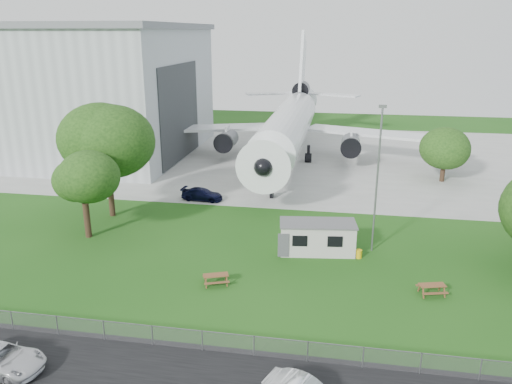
% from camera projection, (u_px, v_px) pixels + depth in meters
% --- Properties ---
extents(ground, '(160.00, 160.00, 0.00)m').
position_uv_depth(ground, '(263.00, 277.00, 37.20)').
color(ground, '#2B611C').
extents(concrete_apron, '(120.00, 46.00, 0.03)m').
position_uv_depth(concrete_apron, '(304.00, 157.00, 72.83)').
color(concrete_apron, '#B7B7B2').
rests_on(concrete_apron, ground).
extents(hangar, '(43.00, 31.00, 18.55)m').
position_uv_depth(hangar, '(50.00, 88.00, 74.25)').
color(hangar, '#B2B7BC').
rests_on(hangar, ground).
extents(airliner, '(46.36, 47.73, 17.69)m').
position_uv_depth(airliner, '(290.00, 123.00, 69.53)').
color(airliner, white).
rests_on(airliner, ground).
extents(site_cabin, '(6.90, 3.47, 2.62)m').
position_uv_depth(site_cabin, '(318.00, 237.00, 41.01)').
color(site_cabin, beige).
rests_on(site_cabin, ground).
extents(picnic_west, '(2.21, 2.04, 0.76)m').
position_uv_depth(picnic_west, '(216.00, 284.00, 36.12)').
color(picnic_west, brown).
rests_on(picnic_west, ground).
extents(picnic_east, '(2.12, 1.91, 0.76)m').
position_uv_depth(picnic_east, '(431.00, 294.00, 34.70)').
color(picnic_east, brown).
rests_on(picnic_east, ground).
extents(fence, '(58.00, 0.04, 1.30)m').
position_uv_depth(fence, '(237.00, 354.00, 28.30)').
color(fence, gray).
rests_on(fence, ground).
extents(lamp_mast, '(0.16, 0.16, 12.00)m').
position_uv_depth(lamp_mast, '(377.00, 182.00, 39.84)').
color(lamp_mast, slate).
rests_on(lamp_mast, ground).
extents(tree_west_big, '(8.70, 8.70, 11.67)m').
position_uv_depth(tree_west_big, '(106.00, 143.00, 47.35)').
color(tree_west_big, '#382619').
rests_on(tree_west_big, ground).
extents(tree_west_small, '(5.81, 5.81, 8.31)m').
position_uv_depth(tree_west_small, '(83.00, 179.00, 42.80)').
color(tree_west_small, '#382619').
rests_on(tree_west_small, ground).
extents(tree_far_apron, '(6.26, 6.26, 7.37)m').
position_uv_depth(tree_far_apron, '(446.00, 148.00, 59.51)').
color(tree_far_apron, '#382619').
rests_on(tree_far_apron, ground).
extents(car_west_estate, '(5.29, 2.96, 1.40)m').
position_uv_depth(car_west_estate, '(0.00, 359.00, 26.79)').
color(car_west_estate, silver).
rests_on(car_west_estate, ground).
extents(car_apron_van, '(4.57, 2.10, 1.30)m').
position_uv_depth(car_apron_van, '(202.00, 194.00, 53.90)').
color(car_apron_van, black).
rests_on(car_apron_van, ground).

